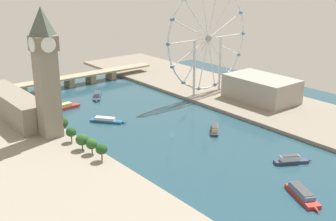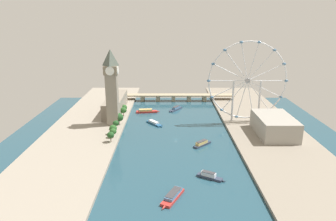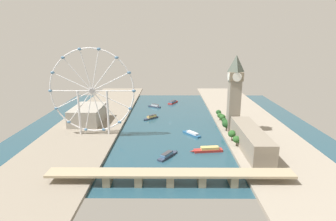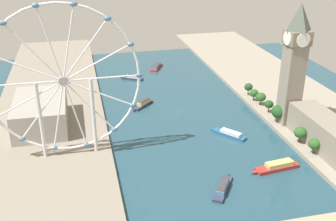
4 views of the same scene
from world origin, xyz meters
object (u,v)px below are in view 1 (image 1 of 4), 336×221
(ferris_wheel, at_px, (208,39))
(riverside_hall, at_px, (261,89))
(clock_tower, at_px, (46,72))
(parliament_block, at_px, (14,105))
(river_bridge, at_px, (69,79))
(tour_boat_1, at_px, (302,194))
(tour_boat_3, at_px, (107,120))
(tour_boat_5, at_px, (63,107))
(tour_boat_2, at_px, (97,95))
(tour_boat_0, at_px, (291,160))
(tour_boat_4, at_px, (215,129))

(ferris_wheel, distance_m, riverside_hall, 68.39)
(clock_tower, height_order, parliament_block, clock_tower)
(river_bridge, distance_m, tour_boat_1, 293.19)
(parliament_block, distance_m, tour_boat_3, 76.70)
(tour_boat_5, bearing_deg, riverside_hall, -39.00)
(riverside_hall, relative_size, tour_boat_2, 2.21)
(ferris_wheel, bearing_deg, tour_boat_0, -113.52)
(tour_boat_1, bearing_deg, tour_boat_5, -145.11)
(tour_boat_0, bearing_deg, tour_boat_4, 119.07)
(parliament_block, relative_size, riverside_hall, 1.50)
(ferris_wheel, xyz_separation_m, tour_boat_3, (-117.91, -5.38, -53.53))
(parliament_block, xyz_separation_m, tour_boat_3, (57.39, -49.48, -11.85))
(tour_boat_5, bearing_deg, tour_boat_2, 11.39)
(tour_boat_3, distance_m, tour_boat_4, 89.27)
(tour_boat_4, bearing_deg, tour_boat_2, 55.38)
(clock_tower, relative_size, parliament_block, 0.97)
(tour_boat_1, relative_size, tour_boat_3, 1.12)
(tour_boat_3, bearing_deg, tour_boat_0, -17.47)
(river_bridge, distance_m, tour_boat_2, 53.77)
(tour_boat_1, bearing_deg, river_bridge, -154.85)
(tour_boat_4, bearing_deg, tour_boat_1, -152.89)
(parliament_block, distance_m, tour_boat_4, 164.59)
(clock_tower, height_order, riverside_hall, clock_tower)
(riverside_hall, height_order, river_bridge, riverside_hall)
(clock_tower, relative_size, tour_boat_2, 3.20)
(tour_boat_5, bearing_deg, tour_boat_0, -77.79)
(river_bridge, xyz_separation_m, tour_boat_4, (27.85, -189.88, -5.40))
(tour_boat_4, bearing_deg, clock_tower, 103.87)
(tour_boat_0, relative_size, tour_boat_3, 0.90)
(parliament_block, xyz_separation_m, river_bridge, (84.15, 69.78, -5.76))
(tour_boat_2, relative_size, tour_boat_5, 0.83)
(tour_boat_1, distance_m, tour_boat_3, 175.15)
(clock_tower, bearing_deg, parliament_block, 96.34)
(clock_tower, relative_size, riverside_hall, 1.45)
(riverside_hall, bearing_deg, tour_boat_2, 134.90)
(riverside_hall, bearing_deg, clock_tower, 168.83)
(parliament_block, bearing_deg, riverside_hall, -25.54)
(parliament_block, height_order, tour_boat_5, parliament_block)
(tour_boat_3, distance_m, tour_boat_5, 53.63)
(tour_boat_3, bearing_deg, river_bridge, 129.35)
(ferris_wheel, bearing_deg, tour_boat_3, -177.39)
(river_bridge, relative_size, tour_boat_2, 6.82)
(tour_boat_0, distance_m, tour_boat_1, 44.66)
(riverside_hall, height_order, tour_boat_5, riverside_hall)
(clock_tower, distance_m, river_bridge, 154.65)
(riverside_hall, bearing_deg, parliament_block, 154.46)
(parliament_block, bearing_deg, ferris_wheel, -14.12)
(tour_boat_1, relative_size, tour_boat_5, 0.87)
(riverside_hall, distance_m, tour_boat_2, 156.41)
(tour_boat_5, bearing_deg, river_bridge, 52.66)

